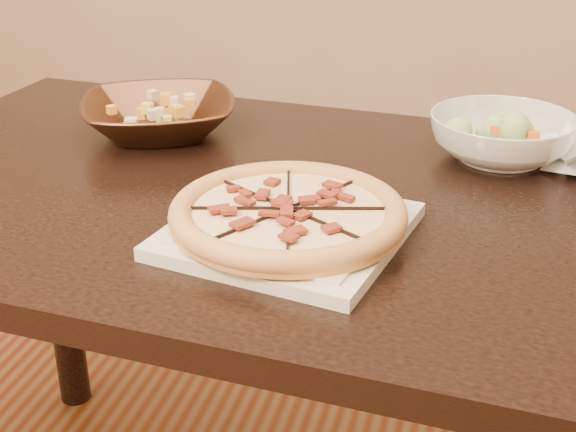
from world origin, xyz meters
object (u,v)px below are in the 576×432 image
at_px(plate, 288,230).
at_px(salad_bowl, 502,138).
at_px(dining_table, 248,252).
at_px(pizza, 288,213).
at_px(bronze_bowl, 159,117).

bearing_deg(plate, salad_bowl, 54.42).
height_order(dining_table, pizza, pizza).
xyz_separation_m(pizza, salad_bowl, (0.26, 0.36, 0.00)).
relative_size(plate, salad_bowl, 1.42).
relative_size(pizza, salad_bowl, 1.33).
bearing_deg(dining_table, bronze_bowl, 140.90).
relative_size(dining_table, plate, 4.03).
bearing_deg(salad_bowl, bronze_bowl, -176.90).
height_order(plate, pizza, pizza).
distance_m(dining_table, plate, 0.23).
distance_m(plate, pizza, 0.02).
distance_m(dining_table, salad_bowl, 0.44).
xyz_separation_m(plate, bronze_bowl, (-0.32, 0.33, 0.02)).
xyz_separation_m(pizza, bronze_bowl, (-0.32, 0.33, -0.00)).
bearing_deg(plate, bronze_bowl, 134.16).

